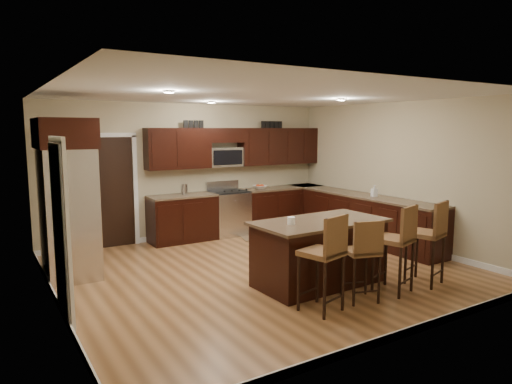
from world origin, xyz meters
TOP-DOWN VIEW (x-y plane):
  - floor at (0.00, 0.00)m, footprint 6.00×6.00m
  - ceiling at (0.00, 0.00)m, footprint 6.00×6.00m
  - wall_back at (0.00, 2.75)m, footprint 6.00×0.00m
  - wall_left at (-3.00, 0.00)m, footprint 0.00×5.50m
  - wall_right at (3.00, 0.00)m, footprint 0.00×5.50m
  - base_cabinets at (1.90, 1.45)m, footprint 4.02×3.96m
  - upper_cabinets at (1.04, 2.58)m, footprint 4.00×0.33m
  - range at (0.68, 2.45)m, footprint 0.76×0.64m
  - microwave at (0.68, 2.60)m, footprint 0.76×0.31m
  - doorway at (-1.65, 2.73)m, footprint 0.85×0.03m
  - pantry_door at (-2.98, -0.30)m, footprint 0.03×0.80m
  - letter_decor at (0.90, 2.58)m, footprint 2.20×0.03m
  - island at (0.34, -0.92)m, footprint 1.94×1.07m
  - stool_left at (-0.26, -1.77)m, footprint 0.54×0.54m
  - stool_mid at (0.35, -1.76)m, footprint 0.50×0.50m
  - stool_right at (0.99, -1.77)m, footprint 0.56×0.56m
  - refrigerator at (-2.62, 1.28)m, footprint 0.79×1.02m
  - floor_mat at (1.17, 1.86)m, footprint 1.01×0.82m
  - fruit_bowl at (1.45, 2.45)m, footprint 0.34×0.34m
  - soap_bottle at (2.70, 0.33)m, footprint 0.12×0.12m
  - canister_tall at (-0.29, 2.45)m, footprint 0.12×0.12m
  - canister_short at (-0.31, 2.45)m, footprint 0.11×0.11m
  - island_jar at (-0.16, -0.92)m, footprint 0.10×0.10m
  - stool_extra at (1.64, -1.77)m, footprint 0.56×0.56m

SIDE VIEW (x-z plane):
  - floor at x=0.00m, z-range 0.00..0.00m
  - floor_mat at x=1.17m, z-range 0.00..0.01m
  - island at x=0.34m, z-range -0.03..0.89m
  - base_cabinets at x=1.90m, z-range 0.00..0.92m
  - range at x=0.68m, z-range -0.08..1.03m
  - stool_mid at x=0.35m, z-range 0.13..1.20m
  - stool_left at x=-0.26m, z-range 0.15..1.34m
  - stool_right at x=0.99m, z-range 0.15..1.35m
  - stool_extra at x=1.64m, z-range 0.15..1.35m
  - fruit_bowl at x=1.45m, z-range 0.92..0.99m
  - island_jar at x=-0.16m, z-range 0.92..1.02m
  - canister_short at x=-0.31m, z-range 0.92..1.09m
  - pantry_door at x=-2.98m, z-range 0.00..2.04m
  - canister_tall at x=-0.29m, z-range 0.92..1.13m
  - soap_bottle at x=2.70m, z-range 0.92..1.14m
  - doorway at x=-1.65m, z-range 0.00..2.06m
  - refrigerator at x=-2.62m, z-range 0.03..2.38m
  - wall_back at x=0.00m, z-range -1.65..4.35m
  - wall_left at x=-3.00m, z-range -1.40..4.10m
  - wall_right at x=3.00m, z-range -1.40..4.10m
  - microwave at x=0.68m, z-range 1.42..1.82m
  - upper_cabinets at x=1.04m, z-range 1.44..2.24m
  - letter_decor at x=0.90m, z-range 2.22..2.37m
  - ceiling at x=0.00m, z-range 2.70..2.70m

